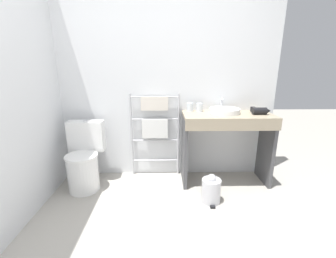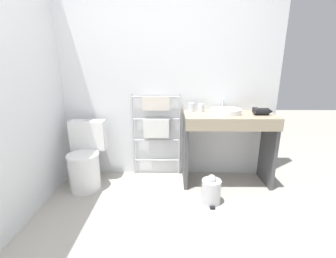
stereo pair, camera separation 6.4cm
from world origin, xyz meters
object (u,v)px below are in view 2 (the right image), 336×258
sink_basin (226,111)px  hair_dryer (262,111)px  cup_near_wall (191,107)px  toilet (86,160)px  towel_radiator (156,123)px  cup_near_edge (201,108)px  trash_bin (211,191)px

sink_basin → hair_dryer: bearing=-9.0°
cup_near_wall → hair_dryer: (0.78, -0.19, -0.01)m
toilet → cup_near_wall: bearing=11.9°
toilet → towel_radiator: 0.95m
towel_radiator → cup_near_wall: 0.48m
hair_dryer → sink_basin: bearing=171.0°
cup_near_wall → cup_near_edge: (0.11, -0.02, -0.00)m
cup_near_edge → hair_dryer: 0.69m
towel_radiator → trash_bin: 1.05m
towel_radiator → cup_near_wall: (0.43, -0.03, 0.20)m
sink_basin → cup_near_edge: (-0.28, 0.10, 0.02)m
sink_basin → cup_near_wall: (-0.39, 0.13, 0.02)m
towel_radiator → sink_basin: bearing=-10.5°
towel_radiator → sink_basin: (0.82, -0.15, 0.18)m
toilet → sink_basin: bearing=4.8°
sink_basin → cup_near_wall: 0.41m
cup_near_wall → cup_near_edge: cup_near_wall is taller
towel_radiator → hair_dryer: (1.21, -0.21, 0.19)m
cup_near_wall → toilet: bearing=-168.1°
toilet → hair_dryer: size_ratio=3.74×
toilet → cup_near_wall: cup_near_wall is taller
sink_basin → hair_dryer: size_ratio=1.68×
towel_radiator → sink_basin: towel_radiator is taller
toilet → sink_basin: sink_basin is taller
cup_near_wall → cup_near_edge: 0.11m
toilet → cup_near_wall: (1.25, 0.26, 0.58)m
toilet → cup_near_edge: 1.50m
toilet → hair_dryer: bearing=2.1°
towel_radiator → trash_bin: (0.61, -0.63, -0.57)m
cup_near_edge → towel_radiator: bearing=174.8°
cup_near_wall → trash_bin: bearing=-73.7°
toilet → sink_basin: size_ratio=2.22×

